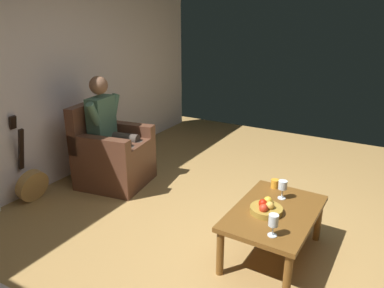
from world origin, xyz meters
The scene contains 10 objects.
ground_plane centered at (0.00, 0.00, 0.00)m, with size 6.81×6.81×0.00m, color #A67F47.
wall_back centered at (0.00, -2.64, 1.34)m, with size 6.07×0.06×2.68m, color white.
armchair centered at (-0.38, -1.97, 0.35)m, with size 0.83×0.85×0.98m.
person_seated centered at (-0.38, -1.96, 0.71)m, with size 0.62×0.60×1.30m.
coffee_table centered at (0.06, 0.16, 0.37)m, with size 1.00×0.67×0.43m.
guitar centered at (0.41, -2.44, 0.21)m, with size 0.36×0.28×0.95m.
wine_glass_near centered at (0.41, 0.26, 0.55)m, with size 0.07×0.07×0.17m.
wine_glass_far centered at (-0.18, 0.15, 0.55)m, with size 0.08×0.08×0.17m.
fruit_bowl centered at (0.12, 0.11, 0.47)m, with size 0.26×0.26×0.11m.
candle_jar centered at (-0.35, 0.03, 0.47)m, with size 0.08×0.08×0.08m, color orange.
Camera 1 is at (2.69, 0.89, 1.96)m, focal length 34.30 mm.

